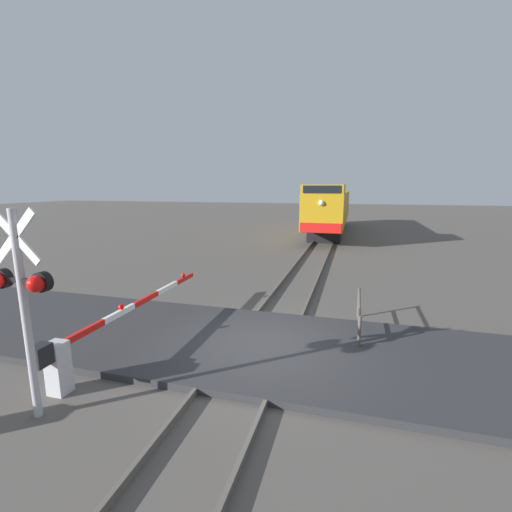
{
  "coord_description": "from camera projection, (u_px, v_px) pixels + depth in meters",
  "views": [
    {
      "loc": [
        2.16,
        -8.08,
        4.06
      ],
      "look_at": [
        -0.95,
        3.02,
        1.8
      ],
      "focal_mm": 24.82,
      "sensor_mm": 36.0,
      "label": 1
    }
  ],
  "objects": [
    {
      "name": "guard_railing",
      "position": [
        359.0,
        312.0,
        9.91
      ],
      "size": [
        0.08,
        2.62,
        0.95
      ],
      "color": "#4C4742",
      "rests_on": "ground_plane"
    },
    {
      "name": "rail_track_left",
      "position": [
        233.0,
        343.0,
        9.17
      ],
      "size": [
        0.08,
        80.0,
        0.15
      ],
      "primitive_type": "cube",
      "color": "#59544C",
      "rests_on": "ground_plane"
    },
    {
      "name": "locomotive",
      "position": [
        330.0,
        208.0,
        31.17
      ],
      "size": [
        2.84,
        17.88,
        4.2
      ],
      "color": "black",
      "rests_on": "ground_plane"
    },
    {
      "name": "road_surface",
      "position": [
        260.0,
        346.0,
        8.97
      ],
      "size": [
        36.0,
        4.57,
        0.16
      ],
      "primitive_type": "cube",
      "color": "#2D2D30",
      "rests_on": "ground_plane"
    },
    {
      "name": "crossing_gate",
      "position": [
        92.0,
        338.0,
        7.88
      ],
      "size": [
        0.36,
        6.58,
        1.19
      ],
      "color": "silver",
      "rests_on": "ground_plane"
    },
    {
      "name": "crossing_signal",
      "position": [
        22.0,
        294.0,
        5.92
      ],
      "size": [
        1.18,
        0.33,
        3.75
      ],
      "color": "#ADADB2",
      "rests_on": "ground_plane"
    },
    {
      "name": "ground_plane",
      "position": [
        260.0,
        349.0,
        8.99
      ],
      "size": [
        160.0,
        160.0,
        0.0
      ],
      "primitive_type": "plane",
      "color": "#514C47"
    },
    {
      "name": "rail_track_right",
      "position": [
        288.0,
        350.0,
        8.79
      ],
      "size": [
        0.08,
        80.0,
        0.15
      ],
      "primitive_type": "cube",
      "color": "#59544C",
      "rests_on": "ground_plane"
    }
  ]
}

